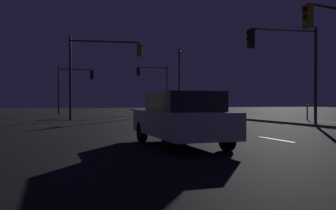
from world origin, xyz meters
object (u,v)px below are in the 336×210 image
object	(u,v)px
traffic_light_overhead_east	(154,79)
car	(181,118)
street_lamp_corner	(180,74)
traffic_light_mid_left	(102,61)
traffic_light_far_center	(75,81)
traffic_light_far_right	(286,54)

from	to	relation	value
traffic_light_overhead_east	car	bearing A→B (deg)	-104.94
traffic_light_overhead_east	street_lamp_corner	xyz separation A→B (m)	(1.69, -4.06, 0.34)
car	traffic_light_overhead_east	xyz separation A→B (m)	(8.25, 30.91, 3.09)
traffic_light_mid_left	traffic_light_far_center	xyz separation A→B (m)	(-0.83, 13.49, -0.66)
car	traffic_light_mid_left	bearing A→B (deg)	89.99
traffic_light_far_center	street_lamp_corner	distance (m)	11.05
traffic_light_overhead_east	traffic_light_far_center	xyz separation A→B (m)	(-9.08, -1.71, -0.47)
traffic_light_far_right	traffic_light_far_center	bearing A→B (deg)	110.69
traffic_light_overhead_east	street_lamp_corner	size ratio (longest dim) A/B	0.79
car	traffic_light_overhead_east	distance (m)	32.14
traffic_light_far_center	street_lamp_corner	xyz separation A→B (m)	(10.77, -2.35, 0.82)
traffic_light_far_right	traffic_light_overhead_east	bearing A→B (deg)	89.34
traffic_light_far_center	street_lamp_corner	world-z (taller)	street_lamp_corner
traffic_light_far_right	traffic_light_overhead_east	distance (m)	24.99
car	traffic_light_far_right	world-z (taller)	traffic_light_far_right
traffic_light_mid_left	street_lamp_corner	xyz separation A→B (m)	(9.94, 11.14, 0.16)
traffic_light_mid_left	traffic_light_far_center	size ratio (longest dim) A/B	1.18
street_lamp_corner	traffic_light_mid_left	bearing A→B (deg)	-131.74
car	traffic_light_overhead_east	size ratio (longest dim) A/B	0.82
traffic_light_far_center	street_lamp_corner	size ratio (longest dim) A/B	0.72
car	traffic_light_mid_left	xyz separation A→B (m)	(0.00, 15.72, 3.27)
traffic_light_mid_left	traffic_light_overhead_east	bearing A→B (deg)	61.51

